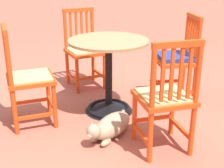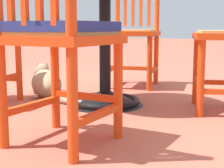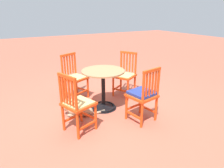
{
  "view_description": "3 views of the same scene",
  "coord_description": "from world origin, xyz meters",
  "px_view_note": "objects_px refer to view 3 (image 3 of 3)",
  "views": [
    {
      "loc": [
        2.76,
        0.11,
        1.38
      ],
      "look_at": [
        0.08,
        -0.04,
        0.34
      ],
      "focal_mm": 49.61,
      "sensor_mm": 36.0,
      "label": 1
    },
    {
      "loc": [
        -1.48,
        1.6,
        0.48
      ],
      "look_at": [
        -0.13,
        -0.06,
        0.14
      ],
      "focal_mm": 57.41,
      "sensor_mm": 36.0,
      "label": 2
    },
    {
      "loc": [
        1.42,
        2.87,
        1.7
      ],
      "look_at": [
        -0.24,
        -0.07,
        0.44
      ],
      "focal_mm": 31.54,
      "sensor_mm": 36.0,
      "label": 3
    }
  ],
  "objects_px": {
    "orange_chair_facing_out": "(143,95)",
    "orange_chair_at_corner": "(74,78)",
    "cafe_table": "(103,94)",
    "orange_chair_by_planter": "(125,75)",
    "tabby_cat": "(78,110)",
    "orange_chair_near_fence": "(77,104)"
  },
  "relations": [
    {
      "from": "cafe_table",
      "to": "orange_chair_facing_out",
      "type": "bearing_deg",
      "value": 116.4
    },
    {
      "from": "cafe_table",
      "to": "orange_chair_at_corner",
      "type": "relative_size",
      "value": 0.83
    },
    {
      "from": "orange_chair_facing_out",
      "to": "orange_chair_at_corner",
      "type": "distance_m",
      "value": 1.55
    },
    {
      "from": "cafe_table",
      "to": "orange_chair_near_fence",
      "type": "xyz_separation_m",
      "value": [
        0.67,
        0.47,
        0.15
      ]
    },
    {
      "from": "orange_chair_facing_out",
      "to": "orange_chair_at_corner",
      "type": "relative_size",
      "value": 1.0
    },
    {
      "from": "orange_chair_by_planter",
      "to": "orange_chair_near_fence",
      "type": "bearing_deg",
      "value": 30.97
    },
    {
      "from": "orange_chair_by_planter",
      "to": "orange_chair_at_corner",
      "type": "distance_m",
      "value": 1.05
    },
    {
      "from": "orange_chair_facing_out",
      "to": "cafe_table",
      "type": "bearing_deg",
      "value": -63.6
    },
    {
      "from": "orange_chair_facing_out",
      "to": "tabby_cat",
      "type": "relative_size",
      "value": 1.3
    },
    {
      "from": "orange_chair_at_corner",
      "to": "orange_chair_by_planter",
      "type": "bearing_deg",
      "value": 159.28
    },
    {
      "from": "orange_chair_facing_out",
      "to": "orange_chair_by_planter",
      "type": "height_order",
      "value": "same"
    },
    {
      "from": "orange_chair_by_planter",
      "to": "orange_chair_at_corner",
      "type": "height_order",
      "value": "same"
    },
    {
      "from": "cafe_table",
      "to": "orange_chair_by_planter",
      "type": "relative_size",
      "value": 0.83
    },
    {
      "from": "cafe_table",
      "to": "tabby_cat",
      "type": "xyz_separation_m",
      "value": [
        0.51,
        0.04,
        -0.19
      ]
    },
    {
      "from": "orange_chair_facing_out",
      "to": "orange_chair_at_corner",
      "type": "height_order",
      "value": "same"
    },
    {
      "from": "orange_chair_near_fence",
      "to": "orange_chair_at_corner",
      "type": "xyz_separation_m",
      "value": [
        -0.37,
        -1.18,
        0.0
      ]
    },
    {
      "from": "orange_chair_facing_out",
      "to": "orange_chair_near_fence",
      "type": "bearing_deg",
      "value": -12.58
    },
    {
      "from": "orange_chair_at_corner",
      "to": "tabby_cat",
      "type": "bearing_deg",
      "value": 73.89
    },
    {
      "from": "orange_chair_at_corner",
      "to": "tabby_cat",
      "type": "xyz_separation_m",
      "value": [
        0.22,
        0.75,
        -0.34
      ]
    },
    {
      "from": "cafe_table",
      "to": "tabby_cat",
      "type": "distance_m",
      "value": 0.55
    },
    {
      "from": "orange_chair_by_planter",
      "to": "tabby_cat",
      "type": "height_order",
      "value": "orange_chair_by_planter"
    },
    {
      "from": "orange_chair_near_fence",
      "to": "orange_chair_facing_out",
      "type": "height_order",
      "value": "same"
    }
  ]
}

